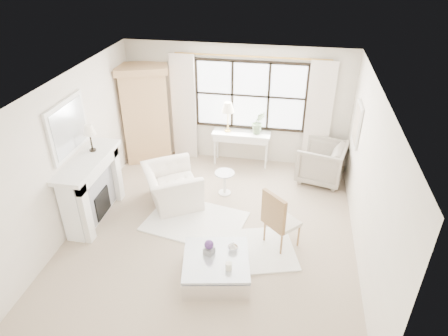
{
  "coord_description": "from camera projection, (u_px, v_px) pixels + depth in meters",
  "views": [
    {
      "loc": [
        1.22,
        -5.57,
        4.67
      ],
      "look_at": [
        0.17,
        0.2,
        1.21
      ],
      "focal_mm": 32.0,
      "sensor_mm": 36.0,
      "label": 1
    }
  ],
  "objects": [
    {
      "name": "floor",
      "position": [
        213.0,
        230.0,
        7.28
      ],
      "size": [
        5.5,
        5.5,
        0.0
      ],
      "primitive_type": "plane",
      "color": "tan",
      "rests_on": "ground"
    },
    {
      "name": "ceiling",
      "position": [
        210.0,
        87.0,
        5.91
      ],
      "size": [
        5.5,
        5.5,
        0.0
      ],
      "primitive_type": "plane",
      "rotation": [
        3.14,
        0.0,
        0.0
      ],
      "color": "white",
      "rests_on": "ground"
    },
    {
      "name": "wall_back",
      "position": [
        237.0,
        105.0,
        8.92
      ],
      "size": [
        5.0,
        0.0,
        5.0
      ],
      "primitive_type": "plane",
      "rotation": [
        1.57,
        0.0,
        0.0
      ],
      "color": "beige",
      "rests_on": "ground"
    },
    {
      "name": "wall_front",
      "position": [
        159.0,
        293.0,
        4.26
      ],
      "size": [
        5.0,
        0.0,
        5.0
      ],
      "primitive_type": "plane",
      "rotation": [
        -1.57,
        0.0,
        0.0
      ],
      "color": "silver",
      "rests_on": "ground"
    },
    {
      "name": "wall_left",
      "position": [
        72.0,
        153.0,
        6.98
      ],
      "size": [
        0.0,
        5.5,
        5.5
      ],
      "primitive_type": "plane",
      "rotation": [
        1.57,
        0.0,
        1.57
      ],
      "color": "silver",
      "rests_on": "ground"
    },
    {
      "name": "wall_right",
      "position": [
        369.0,
        180.0,
        6.21
      ],
      "size": [
        0.0,
        5.5,
        5.5
      ],
      "primitive_type": "plane",
      "rotation": [
        1.57,
        0.0,
        -1.57
      ],
      "color": "white",
      "rests_on": "ground"
    },
    {
      "name": "window_pane",
      "position": [
        250.0,
        96.0,
        8.73
      ],
      "size": [
        2.4,
        0.02,
        1.5
      ],
      "primitive_type": "cube",
      "color": "white",
      "rests_on": "wall_back"
    },
    {
      "name": "window_frame",
      "position": [
        250.0,
        96.0,
        8.72
      ],
      "size": [
        2.5,
        0.04,
        1.5
      ],
      "primitive_type": null,
      "color": "black",
      "rests_on": "wall_back"
    },
    {
      "name": "curtain_rod",
      "position": [
        251.0,
        57.0,
        8.24
      ],
      "size": [
        3.3,
        0.04,
        0.04
      ],
      "primitive_type": "cylinder",
      "rotation": [
        0.0,
        1.57,
        0.0
      ],
      "color": "#B98940",
      "rests_on": "wall_back"
    },
    {
      "name": "curtain_left",
      "position": [
        184.0,
        108.0,
        9.08
      ],
      "size": [
        0.55,
        0.1,
        2.47
      ],
      "primitive_type": "cube",
      "color": "silver",
      "rests_on": "ground"
    },
    {
      "name": "curtain_right",
      "position": [
        318.0,
        117.0,
        8.62
      ],
      "size": [
        0.55,
        0.1,
        2.47
      ],
      "primitive_type": "cube",
      "color": "silver",
      "rests_on": "ground"
    },
    {
      "name": "fireplace",
      "position": [
        91.0,
        188.0,
        7.3
      ],
      "size": [
        0.58,
        1.66,
        1.26
      ],
      "color": "white",
      "rests_on": "ground"
    },
    {
      "name": "mirror_frame",
      "position": [
        68.0,
        128.0,
        6.72
      ],
      "size": [
        0.05,
        1.15,
        0.95
      ],
      "primitive_type": "cube",
      "color": "white",
      "rests_on": "wall_left"
    },
    {
      "name": "mirror_glass",
      "position": [
        70.0,
        128.0,
        6.72
      ],
      "size": [
        0.02,
        1.0,
        0.8
      ],
      "primitive_type": "cube",
      "color": "silver",
      "rests_on": "wall_left"
    },
    {
      "name": "art_frame",
      "position": [
        357.0,
        124.0,
        7.55
      ],
      "size": [
        0.04,
        0.62,
        0.82
      ],
      "primitive_type": "cube",
      "color": "silver",
      "rests_on": "wall_right"
    },
    {
      "name": "art_canvas",
      "position": [
        356.0,
        124.0,
        7.55
      ],
      "size": [
        0.01,
        0.52,
        0.72
      ],
      "primitive_type": "cube",
      "color": "#BEAB93",
      "rests_on": "wall_right"
    },
    {
      "name": "mantel_lamp",
      "position": [
        89.0,
        131.0,
        7.04
      ],
      "size": [
        0.22,
        0.22,
        0.51
      ],
      "color": "black",
      "rests_on": "fireplace"
    },
    {
      "name": "armoire",
      "position": [
        146.0,
        114.0,
        9.04
      ],
      "size": [
        1.29,
        1.04,
        2.24
      ],
      "rotation": [
        0.0,
        0.0,
        0.34
      ],
      "color": "tan",
      "rests_on": "floor"
    },
    {
      "name": "console_table",
      "position": [
        241.0,
        148.0,
        9.19
      ],
      "size": [
        1.3,
        0.45,
        0.8
      ],
      "rotation": [
        0.0,
        0.0,
        0.0
      ],
      "color": "white",
      "rests_on": "floor"
    },
    {
      "name": "console_lamp",
      "position": [
        228.0,
        108.0,
        8.75
      ],
      "size": [
        0.28,
        0.28,
        0.69
      ],
      "color": "gold",
      "rests_on": "console_table"
    },
    {
      "name": "orchid_plant",
      "position": [
        258.0,
        123.0,
        8.79
      ],
      "size": [
        0.34,
        0.3,
        0.53
      ],
      "primitive_type": "imported",
      "rotation": [
        0.0,
        0.0,
        0.25
      ],
      "color": "#627D53",
      "rests_on": "console_table"
    },
    {
      "name": "side_table",
      "position": [
        225.0,
        180.0,
        8.13
      ],
      "size": [
        0.4,
        0.4,
        0.51
      ],
      "color": "white",
      "rests_on": "floor"
    },
    {
      "name": "rug_left",
      "position": [
        195.0,
        221.0,
        7.47
      ],
      "size": [
        1.97,
        1.56,
        0.03
      ],
      "primitive_type": "cube",
      "rotation": [
        0.0,
        0.0,
        -0.2
      ],
      "color": "white",
      "rests_on": "floor"
    },
    {
      "name": "rug_right",
      "position": [
        250.0,
        250.0,
        6.79
      ],
      "size": [
        1.75,
        1.5,
        0.03
      ],
      "primitive_type": "cube",
      "rotation": [
        0.0,
        0.0,
        0.28
      ],
      "color": "white",
      "rests_on": "floor"
    },
    {
      "name": "club_armchair",
      "position": [
        172.0,
        186.0,
        7.85
      ],
      "size": [
        1.45,
        1.5,
        0.75
      ],
      "primitive_type": "imported",
      "rotation": [
        0.0,
        0.0,
        2.1
      ],
      "color": "white",
      "rests_on": "floor"
    },
    {
      "name": "wingback_chair",
      "position": [
        321.0,
        162.0,
        8.55
      ],
      "size": [
        1.14,
        1.12,
        0.86
      ],
      "primitive_type": "imported",
      "rotation": [
        0.0,
        0.0,
        -1.81
      ],
      "color": "#9F9586",
      "rests_on": "floor"
    },
    {
      "name": "french_chair",
      "position": [
        281.0,
        230.0,
        6.79
      ],
      "size": [
        0.68,
        0.68,
        1.08
      ],
      "rotation": [
        0.0,
        0.0,
        2.38
      ],
      "color": "#9C7141",
      "rests_on": "floor"
    },
    {
      "name": "coffee_table",
      "position": [
        216.0,
        268.0,
        6.2
      ],
      "size": [
        1.17,
        1.17,
        0.38
      ],
      "rotation": [
        0.0,
        0.0,
        0.19
      ],
      "color": "white",
      "rests_on": "floor"
    },
    {
      "name": "planter_box",
      "position": [
        209.0,
        251.0,
        6.17
      ],
      "size": [
        0.18,
        0.18,
        0.11
      ],
      "primitive_type": "cube",
      "rotation": [
        0.0,
        0.0,
        -0.35
      ],
      "color": "gray",
      "rests_on": "coffee_table"
    },
    {
      "name": "planter_flowers",
      "position": [
        209.0,
        244.0,
        6.1
      ],
      "size": [
        0.14,
        0.14,
        0.14
      ],
      "primitive_type": "sphere",
      "color": "#4D2A6A",
      "rests_on": "planter_box"
    },
    {
      "name": "pillar_candle",
      "position": [
        229.0,
        266.0,
        5.87
      ],
      "size": [
        0.1,
        0.1,
        0.12
      ],
      "primitive_type": "cylinder",
      "color": "silver",
      "rests_on": "coffee_table"
    },
    {
      "name": "coffee_vase",
      "position": [
        233.0,
        246.0,
        6.21
      ],
      "size": [
        0.19,
        0.19,
        0.17
      ],
      "primitive_type": "imported",
      "rotation": [
        0.0,
        0.0,
        0.23
      ],
      "color": "white",
      "rests_on": "coffee_table"
    }
  ]
}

